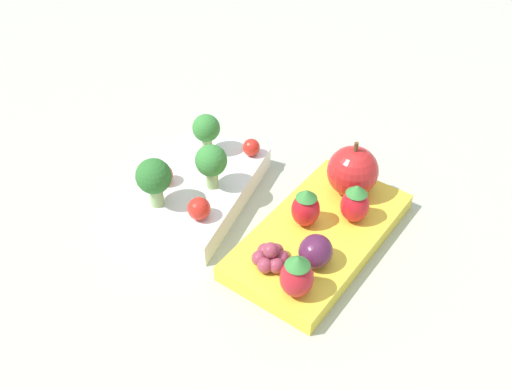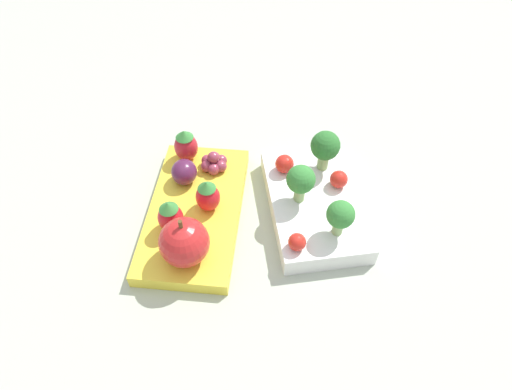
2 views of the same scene
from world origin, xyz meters
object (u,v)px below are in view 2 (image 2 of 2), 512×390
object	(u,v)px
bento_box_savoury	(315,204)
broccoli_floret_2	(327,147)
cherry_tomato_1	(299,242)
strawberry_2	(187,145)
bento_box_fruit	(197,212)
apple	(186,242)
broccoli_floret_0	(342,215)
cherry_tomato_0	(340,179)
strawberry_1	(172,216)
plum	(185,172)
strawberry_0	(209,197)
grape_cluster	(215,162)
broccoli_floret_1	(302,180)
cherry_tomato_2	(286,164)

from	to	relation	value
bento_box_savoury	broccoli_floret_2	bearing A→B (deg)	164.97
cherry_tomato_1	strawberry_2	distance (m)	0.22
bento_box_fruit	apple	world-z (taller)	apple
broccoli_floret_0	strawberry_2	distance (m)	0.24
cherry_tomato_0	apple	bearing A→B (deg)	-61.04
strawberry_1	plum	bearing A→B (deg)	174.28
cherry_tomato_1	apple	xyz separation A→B (m)	(0.01, -0.13, 0.01)
strawberry_0	plum	size ratio (longest dim) A/B	1.29
bento_box_savoury	grape_cluster	distance (m)	0.15
bento_box_savoury	grape_cluster	size ratio (longest dim) A/B	5.15
broccoli_floret_1	grape_cluster	bearing A→B (deg)	-119.62
bento_box_savoury	cherry_tomato_0	xyz separation A→B (m)	(-0.02, 0.03, 0.03)
broccoli_floret_1	broccoli_floret_2	distance (m)	0.07
apple	strawberry_0	bearing A→B (deg)	163.59
bento_box_fruit	strawberry_2	world-z (taller)	strawberry_2
apple	plum	bearing A→B (deg)	-173.56
broccoli_floret_0	strawberry_2	size ratio (longest dim) A/B	1.03
cherry_tomato_2	strawberry_2	world-z (taller)	strawberry_2
broccoli_floret_0	cherry_tomato_2	distance (m)	0.12
grape_cluster	strawberry_0	bearing A→B (deg)	-2.20
strawberry_2	plum	xyz separation A→B (m)	(0.04, 0.00, -0.01)
broccoli_floret_1	strawberry_0	world-z (taller)	broccoli_floret_1
cherry_tomato_2	apple	size ratio (longest dim) A/B	0.37
bento_box_savoury	broccoli_floret_0	distance (m)	0.08
bento_box_fruit	broccoli_floret_2	bearing A→B (deg)	110.38
apple	broccoli_floret_0	bearing A→B (deg)	99.18
strawberry_0	strawberry_2	xyz separation A→B (m)	(-0.09, -0.04, 0.00)
broccoli_floret_0	grape_cluster	bearing A→B (deg)	-126.92
broccoli_floret_2	plum	distance (m)	0.19
broccoli_floret_1	grape_cluster	world-z (taller)	broccoli_floret_1
strawberry_1	cherry_tomato_1	bearing A→B (deg)	76.98
broccoli_floret_1	cherry_tomato_0	world-z (taller)	broccoli_floret_1
strawberry_0	strawberry_1	bearing A→B (deg)	-55.03
cherry_tomato_0	cherry_tomato_2	distance (m)	0.08
strawberry_0	apple	bearing A→B (deg)	-16.41
broccoli_floret_1	broccoli_floret_2	world-z (taller)	broccoli_floret_2
bento_box_savoury	strawberry_1	size ratio (longest dim) A/B	4.16
strawberry_0	grape_cluster	size ratio (longest dim) A/B	1.23
strawberry_0	strawberry_2	bearing A→B (deg)	-158.81
broccoli_floret_2	strawberry_2	world-z (taller)	broccoli_floret_2
broccoli_floret_0	grape_cluster	distance (m)	0.20
cherry_tomato_1	grape_cluster	xyz separation A→B (m)	(-0.14, -0.11, -0.01)
bento_box_fruit	cherry_tomato_1	size ratio (longest dim) A/B	10.86
broccoli_floret_0	apple	size ratio (longest dim) A/B	0.75
cherry_tomato_2	bento_box_savoury	bearing A→B (deg)	38.18
broccoli_floret_0	broccoli_floret_1	xyz separation A→B (m)	(-0.05, -0.04, 0.00)
cherry_tomato_1	strawberry_2	bearing A→B (deg)	-137.62
cherry_tomato_1	cherry_tomato_2	world-z (taller)	cherry_tomato_2
cherry_tomato_1	strawberry_0	bearing A→B (deg)	-120.98
grape_cluster	cherry_tomato_1	bearing A→B (deg)	37.23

